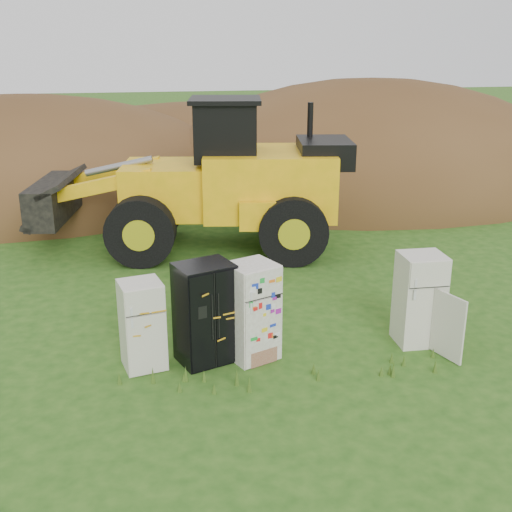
{
  "coord_description": "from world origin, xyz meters",
  "views": [
    {
      "loc": [
        -2.5,
        -9.98,
        5.32
      ],
      "look_at": [
        -0.19,
        2.0,
        1.17
      ],
      "focal_mm": 45.0,
      "sensor_mm": 36.0,
      "label": 1
    }
  ],
  "objects_px": {
    "fridge_open_door": "(419,299)",
    "wheel_loader": "(188,176)",
    "fridge_leftmost": "(142,325)",
    "fridge_sticker": "(252,311)",
    "fridge_black_side": "(205,313)"
  },
  "relations": [
    {
      "from": "fridge_open_door",
      "to": "wheel_loader",
      "type": "relative_size",
      "value": 0.21
    },
    {
      "from": "fridge_sticker",
      "to": "fridge_open_door",
      "type": "height_order",
      "value": "fridge_sticker"
    },
    {
      "from": "fridge_sticker",
      "to": "wheel_loader",
      "type": "distance_m",
      "value": 6.46
    },
    {
      "from": "wheel_loader",
      "to": "fridge_black_side",
      "type": "bearing_deg",
      "value": -83.39
    },
    {
      "from": "fridge_open_door",
      "to": "wheel_loader",
      "type": "distance_m",
      "value": 7.37
    },
    {
      "from": "fridge_black_side",
      "to": "wheel_loader",
      "type": "xyz_separation_m",
      "value": [
        0.32,
        6.31,
        1.08
      ]
    },
    {
      "from": "fridge_open_door",
      "to": "fridge_sticker",
      "type": "bearing_deg",
      "value": -178.11
    },
    {
      "from": "fridge_black_side",
      "to": "fridge_sticker",
      "type": "bearing_deg",
      "value": -22.24
    },
    {
      "from": "fridge_leftmost",
      "to": "fridge_sticker",
      "type": "bearing_deg",
      "value": -12.57
    },
    {
      "from": "fridge_leftmost",
      "to": "fridge_black_side",
      "type": "relative_size",
      "value": 0.87
    },
    {
      "from": "fridge_black_side",
      "to": "fridge_open_door",
      "type": "bearing_deg",
      "value": -19.9
    },
    {
      "from": "fridge_black_side",
      "to": "wheel_loader",
      "type": "bearing_deg",
      "value": 67.65
    },
    {
      "from": "fridge_black_side",
      "to": "wheel_loader",
      "type": "distance_m",
      "value": 6.41
    },
    {
      "from": "fridge_leftmost",
      "to": "fridge_sticker",
      "type": "relative_size",
      "value": 0.88
    },
    {
      "from": "fridge_leftmost",
      "to": "fridge_sticker",
      "type": "height_order",
      "value": "fridge_sticker"
    }
  ]
}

